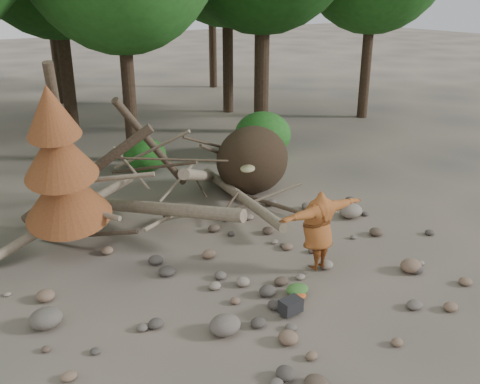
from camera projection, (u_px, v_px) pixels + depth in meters
ground at (271, 278)px, 11.19m from camera, size 120.00×120.00×0.00m
deadfall_pile at (237, 165)px, 15.18m from camera, size 8.55×5.24×3.30m
dead_conifer at (61, 167)px, 11.38m from camera, size 2.06×2.16×4.35m
bush_mid at (145, 155)px, 17.41m from camera, size 1.40×1.40×1.12m
bush_right at (263, 134)px, 18.93m from camera, size 2.00×2.00×1.60m
frisbee_thrower at (318, 230)px, 11.14m from camera, size 2.66×0.99×2.40m
backpack at (291, 309)px, 9.88m from camera, size 0.42×0.29×0.27m
cloth_green at (297, 292)px, 10.52m from camera, size 0.47×0.39×0.18m
cloth_orange at (299, 298)px, 10.36m from camera, size 0.30×0.25×0.11m
boulder_front_left at (225, 325)px, 9.35m from camera, size 0.57×0.51×0.34m
boulder_front_right at (411, 266)px, 11.39m from camera, size 0.46×0.42×0.28m
boulder_mid_right at (351, 211)px, 14.06m from camera, size 0.62×0.56×0.37m
boulder_mid_left at (46, 318)px, 9.53m from camera, size 0.59×0.53×0.35m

